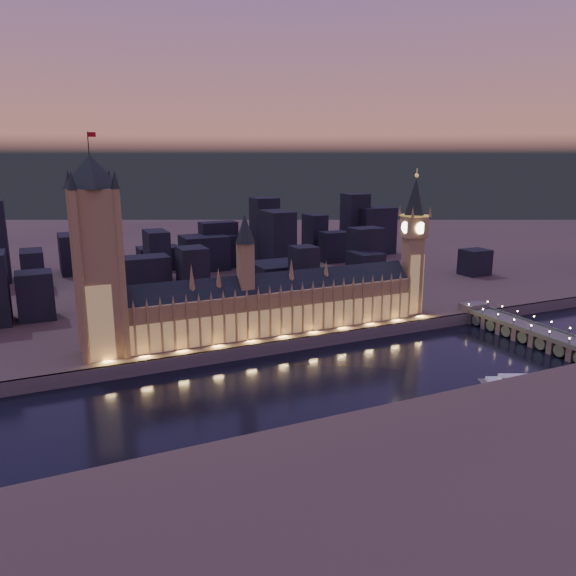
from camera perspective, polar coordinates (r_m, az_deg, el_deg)
name	(u,v)px	position (r m, az deg, el deg)	size (l,w,h in m)	color
ground_plane	(320,374)	(325.05, 3.28, -8.69)	(2000.00, 2000.00, 0.00)	black
north_bank	(145,241)	(806.97, -14.29, 4.61)	(2000.00, 960.00, 8.00)	#423632
embankment_wall	(290,345)	(357.97, 0.21, -5.85)	(2000.00, 2.50, 8.00)	#4C5048
palace_of_westminster	(274,304)	(368.57, -1.47, -1.65)	(202.00, 21.51, 78.00)	#9E834C
victoria_tower	(97,249)	(333.03, -18.86, 3.80)	(31.68, 31.68, 126.09)	#9E834C
elizabeth_tower	(414,234)	(415.80, 12.66, 5.37)	(18.00, 18.00, 104.63)	#9E834C
westminster_bridge	(524,331)	(411.70, 22.81, -4.05)	(19.08, 113.00, 15.90)	#4C5048
river_boat	(520,381)	(336.28, 22.54, -8.69)	(43.69, 27.57, 4.50)	#4C5048
city_backdrop	(234,251)	(549.10, -5.49, 3.78)	(450.37, 215.63, 74.42)	black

